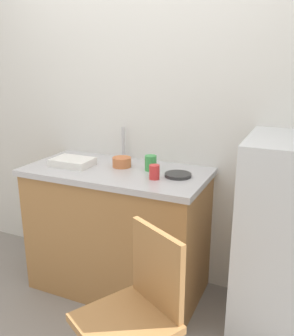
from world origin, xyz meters
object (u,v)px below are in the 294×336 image
at_px(terracotta_bowl, 122,162).
at_px(cup_green, 151,163).
at_px(cup_red, 154,172).
at_px(dish_tray, 73,162).
at_px(hotplate, 178,175).
at_px(chair, 136,313).
at_px(refrigerator, 294,243).

xyz_separation_m(terracotta_bowl, cup_green, (0.22, 0.00, 0.02)).
bearing_deg(cup_red, terracotta_bowl, 153.69).
xyz_separation_m(dish_tray, hotplate, (0.76, 0.07, -0.02)).
bearing_deg(terracotta_bowl, chair, -58.87).
height_order(refrigerator, cup_green, refrigerator).
height_order(chair, terracotta_bowl, terracotta_bowl).
bearing_deg(chair, cup_green, 138.97).
bearing_deg(chair, dish_tray, 168.40).
relative_size(chair, terracotta_bowl, 6.92).
xyz_separation_m(hotplate, cup_red, (-0.12, -0.11, 0.03)).
bearing_deg(dish_tray, cup_red, -3.69).
bearing_deg(terracotta_bowl, refrigerator, -3.17).
bearing_deg(hotplate, chair, -83.69).
bearing_deg(hotplate, dish_tray, -175.05).
xyz_separation_m(chair, hotplate, (-0.09, 0.81, 0.43)).
distance_m(terracotta_bowl, cup_green, 0.22).
height_order(hotplate, cup_green, cup_green).
distance_m(cup_red, cup_green, 0.18).
relative_size(hotplate, cup_green, 1.66).
bearing_deg(cup_green, dish_tray, -168.04).
xyz_separation_m(terracotta_bowl, cup_red, (0.31, -0.15, 0.01)).
height_order(hotplate, cup_red, cup_red).
distance_m(refrigerator, dish_tray, 1.52).
height_order(chair, dish_tray, dish_tray).
distance_m(dish_tray, cup_green, 0.56).
relative_size(refrigerator, dish_tray, 4.37).
relative_size(refrigerator, terracotta_bowl, 9.51).
relative_size(refrigerator, chair, 1.37).
height_order(dish_tray, cup_red, cup_red).
relative_size(terracotta_bowl, hotplate, 0.76).
bearing_deg(cup_green, hotplate, -13.35).
xyz_separation_m(refrigerator, cup_green, (-0.94, 0.07, 0.35)).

